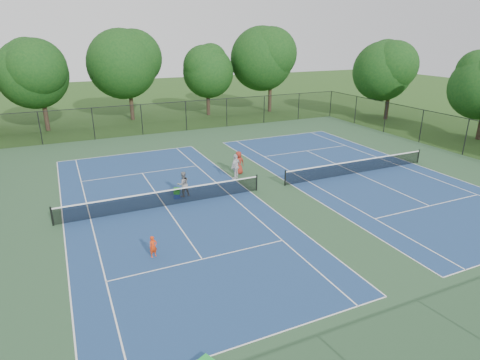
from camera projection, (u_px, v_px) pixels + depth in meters
name	position (u px, v px, depth m)	size (l,w,h in m)	color
ground	(271.00, 188.00, 26.01)	(140.00, 140.00, 0.00)	#234716
court_pad	(271.00, 188.00, 26.01)	(36.00, 36.00, 0.01)	#305635
tennis_court_left	(165.00, 205.00, 23.23)	(12.00, 23.83, 1.07)	navy
tennis_court_right	(357.00, 172.00, 28.72)	(12.00, 23.83, 1.07)	navy
perimeter_fence	(272.00, 165.00, 25.46)	(36.08, 36.08, 3.02)	black
tree_back_a	(38.00, 70.00, 39.30)	(6.80, 6.80, 9.15)	#2D2116
tree_back_b	(127.00, 61.00, 44.35)	(7.60, 7.60, 10.03)	#2D2116
tree_back_c	(207.00, 69.00, 47.40)	(6.00, 6.00, 8.40)	#2D2116
tree_back_d	(271.00, 56.00, 49.22)	(7.80, 7.80, 10.37)	#2D2116
tree_side_e	(392.00, 68.00, 44.96)	(6.60, 6.60, 8.87)	#2D2116
child_player	(153.00, 247.00, 17.86)	(0.37, 0.24, 1.02)	red
instructor	(183.00, 184.00, 24.44)	(0.78, 0.60, 1.60)	gray
bystander_a	(236.00, 167.00, 27.39)	(1.03, 0.43, 1.76)	silver
bystander_c	(239.00, 163.00, 28.38)	(0.81, 0.52, 1.65)	maroon
ball_crate	(177.00, 196.00, 24.35)	(0.37, 0.29, 0.29)	#163699
ball_hopper	(177.00, 191.00, 24.24)	(0.34, 0.28, 0.37)	#1C9D1B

